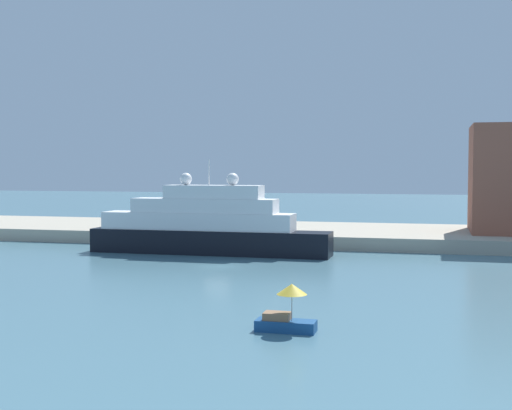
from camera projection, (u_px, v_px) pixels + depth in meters
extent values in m
plane|color=slate|center=(217.00, 267.00, 67.82)|extent=(400.00, 400.00, 0.00)
cube|color=#ADA38E|center=(278.00, 233.00, 94.15)|extent=(110.00, 22.58, 1.63)
cube|color=black|center=(209.00, 242.00, 78.05)|extent=(27.78, 4.00, 2.73)
cube|color=white|center=(198.00, 221.00, 78.28)|extent=(22.23, 3.68, 1.94)
cube|color=white|center=(204.00, 206.00, 77.98)|extent=(16.67, 3.36, 1.62)
cube|color=white|center=(214.00, 192.00, 77.61)|extent=(11.11, 3.04, 1.52)
cylinder|color=silver|center=(209.00, 172.00, 77.63)|extent=(0.16, 0.16, 2.92)
sphere|color=white|center=(233.00, 179.00, 76.98)|extent=(1.38, 1.38, 1.38)
sphere|color=white|center=(186.00, 179.00, 78.37)|extent=(1.38, 1.38, 1.38)
cube|color=navy|center=(286.00, 326.00, 40.95)|extent=(3.59, 1.37, 0.67)
cube|color=#8C6647|center=(277.00, 316.00, 41.05)|extent=(1.58, 1.10, 0.45)
cylinder|color=#B2B2B2|center=(292.00, 307.00, 40.80)|extent=(0.06, 0.06, 1.57)
cone|color=gold|center=(292.00, 289.00, 40.74)|extent=(1.81, 1.81, 0.63)
cube|color=#1E4C99|center=(176.00, 227.00, 90.20)|extent=(4.18, 1.86, 0.70)
cube|color=#262D33|center=(175.00, 222.00, 90.21)|extent=(2.51, 1.67, 0.65)
cylinder|color=maroon|center=(216.00, 223.00, 91.49)|extent=(0.36, 0.36, 1.58)
sphere|color=tan|center=(216.00, 216.00, 91.44)|extent=(0.24, 0.24, 0.24)
cylinder|color=black|center=(294.00, 232.00, 83.32)|extent=(0.37, 0.37, 0.79)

